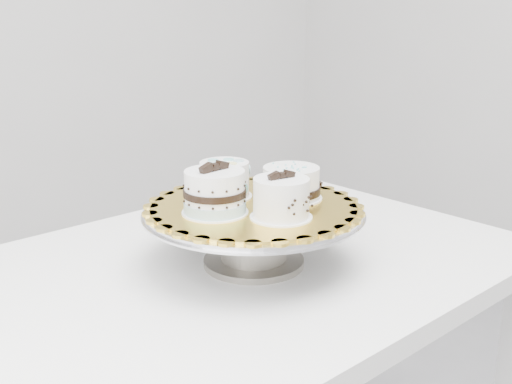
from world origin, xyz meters
TOP-DOWN VIEW (x-y plane):
  - table at (-0.01, 0.07)m, footprint 1.20×0.84m
  - cake_stand at (0.04, 0.03)m, footprint 0.40×0.40m
  - cake_board at (0.04, 0.03)m, footprint 0.46×0.46m
  - cake_swirl at (0.03, -0.05)m, footprint 0.11×0.11m
  - cake_banded at (-0.04, 0.04)m, footprint 0.12×0.12m
  - cake_dots at (0.03, 0.11)m, footprint 0.12×0.12m
  - cake_ribbon at (0.12, 0.02)m, footprint 0.14×0.14m

SIDE VIEW (x-z plane):
  - table at x=-0.01m, z-range 0.29..1.04m
  - cake_stand at x=0.04m, z-range 0.77..0.88m
  - cake_board at x=0.04m, z-range 0.86..0.86m
  - cake_ribbon at x=0.12m, z-range 0.86..0.92m
  - cake_swirl at x=0.03m, z-range 0.86..0.94m
  - cake_dots at x=0.03m, z-range 0.86..0.93m
  - cake_banded at x=-0.04m, z-range 0.85..0.95m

